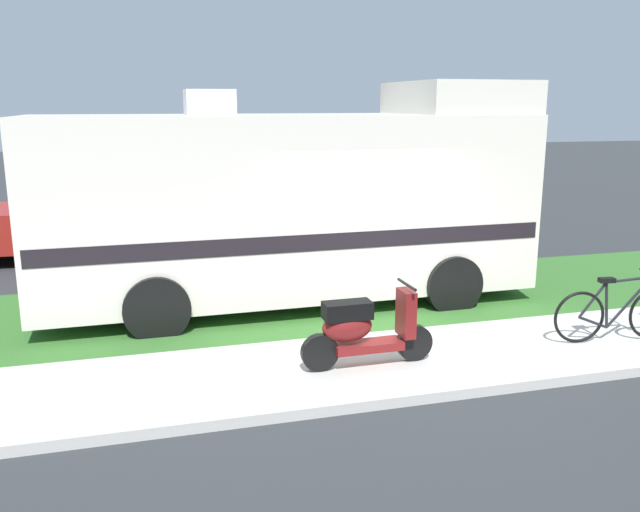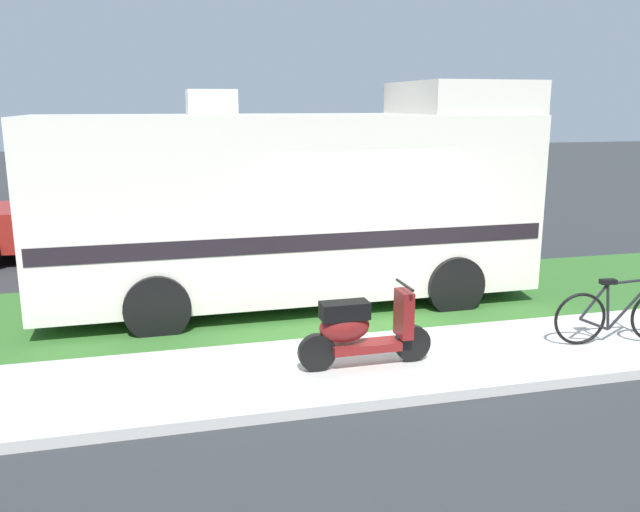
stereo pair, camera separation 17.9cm
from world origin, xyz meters
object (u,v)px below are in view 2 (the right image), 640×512
object	(u,v)px
scooter	(361,329)
pickup_truck_near	(107,209)
bicycle	(618,314)
motorhome_rv	(295,202)

from	to	relation	value
scooter	pickup_truck_near	distance (m)	8.11
pickup_truck_near	bicycle	bearing A→B (deg)	-48.62
motorhome_rv	scooter	xyz separation A→B (m)	(0.12, -3.00, -1.07)
motorhome_rv	pickup_truck_near	distance (m)	5.44
motorhome_rv	bicycle	size ratio (longest dim) A/B	4.40
motorhome_rv	scooter	distance (m)	3.19
scooter	bicycle	bearing A→B (deg)	-1.36
pickup_truck_near	motorhome_rv	bearing A→B (deg)	-55.24
motorhome_rv	pickup_truck_near	size ratio (longest dim) A/B	1.30
motorhome_rv	scooter	bearing A→B (deg)	-87.79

